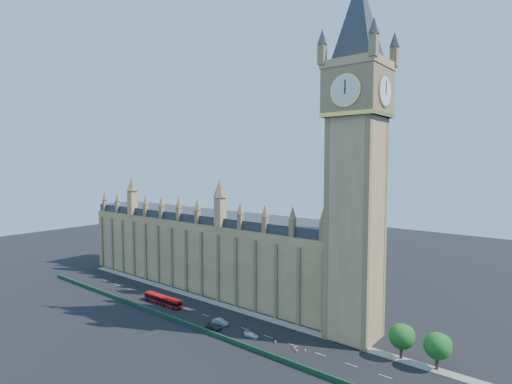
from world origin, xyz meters
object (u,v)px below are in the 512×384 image
Objects in this scene: car_grey at (214,326)px; car_silver at (220,322)px; car_white at (251,335)px; red_bus at (163,300)px.

car_grey is 3.51m from car_silver.
car_grey is 11.73m from car_white.
car_silver is at bearing 7.78° from car_grey.
red_bus reaches higher than car_silver.
red_bus is at bearing 78.53° from car_grey.
car_silver reaches higher than car_grey.
car_silver is at bearing -1.08° from red_bus.
red_bus is 27.20m from car_grey.
car_grey is at bearing -172.83° from car_silver.
red_bus is at bearing 85.18° from car_silver.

